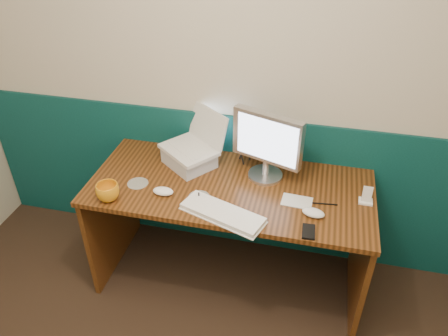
% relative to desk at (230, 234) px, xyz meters
% --- Properties ---
extents(back_wall, '(3.50, 0.04, 2.50)m').
position_rel_desk_xyz_m(back_wall, '(-0.05, 0.37, 0.88)').
color(back_wall, beige).
rests_on(back_wall, ground).
extents(wainscot, '(3.48, 0.02, 1.00)m').
position_rel_desk_xyz_m(wainscot, '(-0.05, 0.36, 0.12)').
color(wainscot, '#073333').
rests_on(wainscot, ground).
extents(desk, '(1.60, 0.70, 0.75)m').
position_rel_desk_xyz_m(desk, '(0.00, 0.00, 0.00)').
color(desk, '#341C09').
rests_on(desk, ground).
extents(laptop_riser, '(0.36, 0.35, 0.09)m').
position_rel_desk_xyz_m(laptop_riser, '(-0.29, 0.15, 0.42)').
color(laptop_riser, silver).
rests_on(laptop_riser, desk).
extents(laptop, '(0.40, 0.38, 0.26)m').
position_rel_desk_xyz_m(laptop, '(-0.29, 0.15, 0.60)').
color(laptop, silver).
rests_on(laptop, laptop_riser).
extents(monitor, '(0.43, 0.24, 0.41)m').
position_rel_desk_xyz_m(monitor, '(0.18, 0.14, 0.58)').
color(monitor, silver).
rests_on(monitor, desk).
extents(keyboard, '(0.46, 0.28, 0.03)m').
position_rel_desk_xyz_m(keyboard, '(0.02, -0.26, 0.39)').
color(keyboard, white).
rests_on(keyboard, desk).
extents(mouse_right, '(0.13, 0.09, 0.04)m').
position_rel_desk_xyz_m(mouse_right, '(0.47, -0.16, 0.39)').
color(mouse_right, white).
rests_on(mouse_right, desk).
extents(mouse_left, '(0.12, 0.07, 0.04)m').
position_rel_desk_xyz_m(mouse_left, '(-0.34, -0.16, 0.39)').
color(mouse_left, white).
rests_on(mouse_left, desk).
extents(mug, '(0.15, 0.15, 0.10)m').
position_rel_desk_xyz_m(mug, '(-0.61, -0.27, 0.42)').
color(mug, orange).
rests_on(mug, desk).
extents(camcorder, '(0.11, 0.15, 0.21)m').
position_rel_desk_xyz_m(camcorder, '(0.03, 0.27, 0.48)').
color(camcorder, '#A8A7AC').
rests_on(camcorder, desk).
extents(cd_spindle, '(0.12, 0.12, 0.02)m').
position_rel_desk_xyz_m(cd_spindle, '(-0.13, -0.17, 0.39)').
color(cd_spindle, silver).
rests_on(cd_spindle, desk).
extents(cd_loose_a, '(0.12, 0.12, 0.00)m').
position_rel_desk_xyz_m(cd_loose_a, '(-0.52, -0.10, 0.38)').
color(cd_loose_a, silver).
rests_on(cd_loose_a, desk).
extents(pen, '(0.13, 0.02, 0.01)m').
position_rel_desk_xyz_m(pen, '(0.53, -0.05, 0.38)').
color(pen, black).
rests_on(pen, desk).
extents(papers, '(0.17, 0.12, 0.00)m').
position_rel_desk_xyz_m(papers, '(0.38, -0.06, 0.38)').
color(papers, silver).
rests_on(papers, desk).
extents(dock, '(0.07, 0.06, 0.01)m').
position_rel_desk_xyz_m(dock, '(0.74, 0.02, 0.38)').
color(dock, white).
rests_on(dock, desk).
extents(music_player, '(0.05, 0.03, 0.09)m').
position_rel_desk_xyz_m(music_player, '(0.74, 0.02, 0.43)').
color(music_player, silver).
rests_on(music_player, dock).
extents(pda, '(0.07, 0.11, 0.01)m').
position_rel_desk_xyz_m(pda, '(0.46, -0.29, 0.38)').
color(pda, black).
rests_on(pda, desk).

